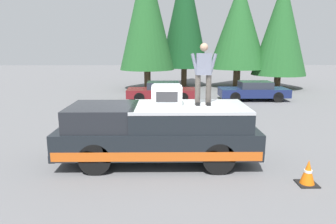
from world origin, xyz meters
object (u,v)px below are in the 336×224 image
at_px(parked_car_maroon, 162,91).
at_px(traffic_cone, 308,173).
at_px(compressor_unit, 167,95).
at_px(pickup_truck, 158,132).
at_px(person_on_truck_bed, 203,73).
at_px(parked_car_navy, 254,91).

xyz_separation_m(parked_car_maroon, traffic_cone, (-11.52, -3.59, -0.29)).
bearing_deg(compressor_unit, traffic_cone, -116.90).
relative_size(pickup_truck, compressor_unit, 6.60).
height_order(person_on_truck_bed, parked_car_maroon, person_on_truck_bed).
bearing_deg(parked_car_maroon, parked_car_navy, -88.56).
xyz_separation_m(pickup_truck, parked_car_navy, (10.11, -5.65, -0.29)).
distance_m(pickup_truck, traffic_cone, 3.98).
distance_m(person_on_truck_bed, parked_car_maroon, 10.18).
height_order(pickup_truck, parked_car_navy, pickup_truck).
relative_size(person_on_truck_bed, parked_car_maroon, 0.41).
xyz_separation_m(person_on_truck_bed, traffic_cone, (-1.61, -2.35, -2.26)).
bearing_deg(person_on_truck_bed, parked_car_navy, -23.57).
height_order(pickup_truck, parked_car_maroon, pickup_truck).
height_order(parked_car_maroon, traffic_cone, parked_car_maroon).
distance_m(compressor_unit, traffic_cone, 4.11).
height_order(pickup_truck, compressor_unit, compressor_unit).
distance_m(compressor_unit, parked_car_navy, 11.40).
distance_m(parked_car_navy, parked_car_maroon, 5.62).
bearing_deg(pickup_truck, compressor_unit, -59.06).
relative_size(pickup_truck, parked_car_navy, 1.35).
relative_size(parked_car_navy, parked_car_maroon, 1.00).
bearing_deg(pickup_truck, person_on_truck_bed, -87.41).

